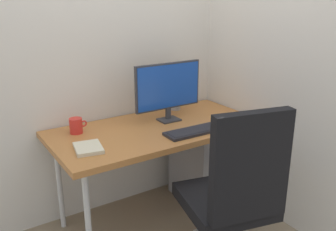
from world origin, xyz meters
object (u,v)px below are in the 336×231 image
notebook (88,148)px  coffee_mug (76,126)px  pen_holder (175,103)px  monitor (168,88)px  filing_cabinet (206,163)px  mouse (244,121)px  office_chair (235,190)px  keyboard (196,131)px

notebook → coffee_mug: 0.33m
pen_holder → coffee_mug: 0.89m
monitor → coffee_mug: (-0.68, 0.12, -0.20)m
filing_cabinet → mouse: bearing=-79.4°
office_chair → keyboard: (0.11, 0.52, 0.19)m
mouse → notebook: bearing=178.9°
coffee_mug → filing_cabinet: bearing=-7.9°
mouse → notebook: 1.17m
filing_cabinet → coffee_mug: (-1.05, 0.15, 0.50)m
monitor → notebook: monitor is taller
keyboard → pen_holder: bearing=71.3°
monitor → pen_holder: monitor is taller
notebook → monitor: bearing=26.8°
monitor → pen_holder: 0.35m
mouse → pen_holder: size_ratio=0.53×
pen_holder → coffee_mug: pen_holder is taller
pen_holder → coffee_mug: (-0.89, -0.08, 0.00)m
filing_cabinet → office_chair: bearing=-118.9°
keyboard → mouse: mouse is taller
pen_holder → notebook: (-0.93, -0.40, -0.04)m
monitor → pen_holder: size_ratio=3.20×
monitor → mouse: monitor is taller
office_chair → monitor: 0.95m
notebook → coffee_mug: coffee_mug is taller
notebook → mouse: bearing=2.8°
keyboard → coffee_mug: (-0.71, 0.44, 0.04)m
mouse → coffee_mug: coffee_mug is taller
mouse → pen_holder: bearing=119.1°
keyboard → pen_holder: (0.18, 0.52, 0.04)m
notebook → coffee_mug: size_ratio=1.66×
office_chair → filing_cabinet: bearing=61.1°
office_chair → mouse: bearing=42.5°
mouse → pen_holder: (-0.23, 0.57, 0.03)m
coffee_mug → office_chair: bearing=-58.1°
pen_holder → monitor: bearing=-135.4°
office_chair → notebook: (-0.64, 0.64, 0.19)m
filing_cabinet → pen_holder: pen_holder is taller
coffee_mug → notebook: bearing=-97.1°
pen_holder → notebook: 1.01m
filing_cabinet → coffee_mug: coffee_mug is taller
office_chair → monitor: size_ratio=2.00×
office_chair → filing_cabinet: size_ratio=1.81×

